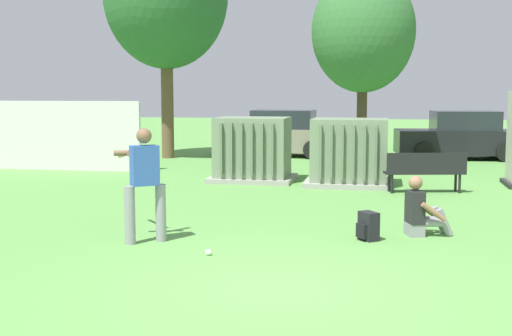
{
  "coord_description": "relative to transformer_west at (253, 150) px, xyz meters",
  "views": [
    {
      "loc": [
        1.17,
        -7.51,
        2.29
      ],
      "look_at": [
        -0.94,
        3.5,
        1.0
      ],
      "focal_mm": 47.1,
      "sensor_mm": 36.0,
      "label": 1
    }
  ],
  "objects": [
    {
      "name": "backpack",
      "position": [
        3.07,
        -6.4,
        -0.57
      ],
      "size": [
        0.37,
        0.38,
        0.44
      ],
      "color": "black",
      "rests_on": "ground"
    },
    {
      "name": "transformer_west",
      "position": [
        0.0,
        0.0,
        0.0
      ],
      "size": [
        2.1,
        1.7,
        1.62
      ],
      "color": "#9E9B93",
      "rests_on": "ground"
    },
    {
      "name": "ground_plane",
      "position": [
        2.12,
        -9.2,
        -0.79
      ],
      "size": [
        96.0,
        96.0,
        0.0
      ],
      "primitive_type": "plane",
      "color": "#5B9947"
    },
    {
      "name": "park_bench",
      "position": [
        4.22,
        -1.27,
        -0.25
      ],
      "size": [
        1.84,
        0.77,
        0.92
      ],
      "color": "black",
      "rests_on": "ground"
    },
    {
      "name": "transformer_mid_west",
      "position": [
        2.47,
        -0.35,
        0.0
      ],
      "size": [
        2.1,
        1.7,
        1.62
      ],
      "color": "#9E9B93",
      "rests_on": "ground"
    },
    {
      "name": "fence_panel",
      "position": [
        -5.91,
        1.3,
        0.21
      ],
      "size": [
        4.8,
        0.12,
        2.0
      ],
      "primitive_type": "cube",
      "color": "silver",
      "rests_on": "ground"
    },
    {
      "name": "sports_ball",
      "position": [
        0.9,
        -7.81,
        -0.74
      ],
      "size": [
        0.09,
        0.09,
        0.09
      ],
      "primitive_type": "sphere",
      "color": "white",
      "rests_on": "ground"
    },
    {
      "name": "batter",
      "position": [
        -0.27,
        -7.17,
        0.19
      ],
      "size": [
        1.18,
        1.43,
        1.74
      ],
      "color": "gray",
      "rests_on": "ground"
    },
    {
      "name": "tree_center_left",
      "position": [
        2.6,
        3.9,
        3.26
      ],
      "size": [
        3.09,
        3.09,
        5.9
      ],
      "color": "#4C3828",
      "rests_on": "ground"
    },
    {
      "name": "parked_car_leftmost",
      "position": [
        -0.3,
        6.64,
        -0.04
      ],
      "size": [
        4.25,
        2.02,
        1.62
      ],
      "color": "gray",
      "rests_on": "ground"
    },
    {
      "name": "seated_spectator",
      "position": [
        3.89,
        -5.9,
        -0.41
      ],
      "size": [
        0.78,
        0.64,
        0.96
      ],
      "color": "gray",
      "rests_on": "ground"
    },
    {
      "name": "parked_car_left_of_center",
      "position": [
        5.83,
        6.74,
        -0.04
      ],
      "size": [
        4.36,
        2.25,
        1.62
      ],
      "color": "black",
      "rests_on": "ground"
    }
  ]
}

